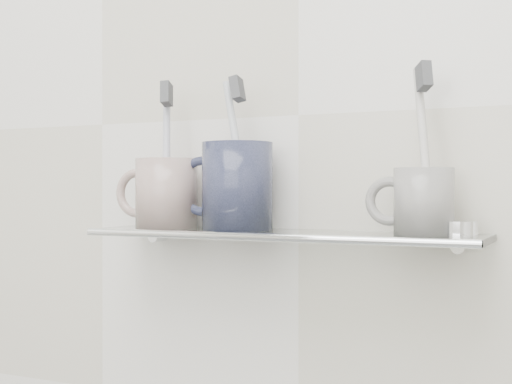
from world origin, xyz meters
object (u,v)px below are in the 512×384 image
Objects in this scene: shelf_glass at (280,234)px; mug_center at (237,186)px; mug_left at (167,193)px; mug_right at (424,201)px.

shelf_glass is 4.45× the size of mug_center.
shelf_glass is at bearing 3.13° from mug_left.
mug_center is (-0.06, 0.00, 0.06)m from shelf_glass.
mug_center is 0.24m from mug_right.
shelf_glass is 5.35× the size of mug_left.
mug_left is 1.22× the size of mug_right.
shelf_glass is 0.09m from mug_center.
mug_center reaches higher than mug_right.
mug_center is at bearing 175.35° from shelf_glass.
shelf_glass is at bearing 178.31° from mug_right.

